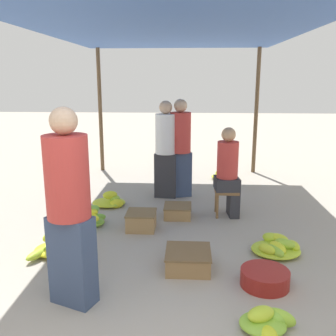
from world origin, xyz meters
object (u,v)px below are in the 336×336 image
(crate_mid, at_px, (141,220))
(crate_far, at_px, (188,259))
(vendor_foreground, at_px, (69,206))
(banana_pile_left_1, at_px, (111,202))
(stool, at_px, (226,194))
(shopper_walking_mid, at_px, (180,147))
(banana_pile_left_2, at_px, (55,246))
(basin_black, at_px, (265,278))
(banana_pile_right_2, at_px, (268,321))
(vendor_seated, at_px, (229,171))
(crate_near, at_px, (178,211))
(banana_pile_right_0, at_px, (277,247))
(shopper_walking_far, at_px, (166,148))
(banana_pile_left_0, at_px, (90,218))
(banana_pile_right_1, at_px, (225,175))

(crate_mid, xyz_separation_m, crate_far, (0.63, -1.03, -0.02))
(vendor_foreground, bearing_deg, banana_pile_left_1, 94.57)
(stool, bearing_deg, shopper_walking_mid, 127.65)
(banana_pile_left_2, height_order, shopper_walking_mid, shopper_walking_mid)
(basin_black, bearing_deg, banana_pile_right_2, -98.97)
(vendor_seated, distance_m, banana_pile_left_2, 2.54)
(vendor_foreground, xyz_separation_m, crate_near, (0.86, 2.16, -0.81))
(vendor_seated, bearing_deg, banana_pile_right_2, -88.32)
(vendor_seated, bearing_deg, banana_pile_left_1, 170.25)
(crate_far, bearing_deg, banana_pile_right_0, 21.33)
(shopper_walking_far, bearing_deg, shopper_walking_mid, 15.47)
(banana_pile_right_2, bearing_deg, crate_near, 107.98)
(crate_near, relative_size, shopper_walking_far, 0.24)
(banana_pile_left_2, xyz_separation_m, crate_far, (1.52, -0.28, 0.02))
(banana_pile_right_0, bearing_deg, banana_pile_left_0, 163.32)
(crate_far, bearing_deg, banana_pile_left_2, 169.42)
(banana_pile_left_0, distance_m, crate_mid, 0.71)
(banana_pile_right_0, distance_m, shopper_walking_mid, 2.53)
(basin_black, height_order, banana_pile_right_0, banana_pile_right_0)
(basin_black, bearing_deg, banana_pile_right_1, 90.46)
(banana_pile_right_1, height_order, crate_far, banana_pile_right_1)
(banana_pile_left_1, height_order, shopper_walking_mid, shopper_walking_mid)
(banana_pile_left_0, bearing_deg, crate_near, 19.02)
(banana_pile_left_1, relative_size, crate_mid, 1.36)
(basin_black, height_order, shopper_walking_mid, shopper_walking_mid)
(banana_pile_right_0, distance_m, banana_pile_right_2, 1.39)
(vendor_seated, height_order, banana_pile_left_0, vendor_seated)
(banana_pile_right_1, bearing_deg, banana_pile_right_2, -90.90)
(banana_pile_left_2, bearing_deg, banana_pile_left_1, 79.40)
(stool, distance_m, vendor_seated, 0.35)
(banana_pile_right_2, height_order, crate_mid, crate_mid)
(banana_pile_left_1, bearing_deg, shopper_walking_mid, 29.10)
(banana_pile_right_1, relative_size, crate_far, 1.09)
(vendor_foreground, bearing_deg, banana_pile_right_0, 27.50)
(banana_pile_left_2, height_order, crate_near, banana_pile_left_2)
(vendor_foreground, bearing_deg, shopper_walking_mid, 74.79)
(vendor_seated, distance_m, banana_pile_left_1, 1.90)
(stool, height_order, vendor_seated, vendor_seated)
(crate_mid, bearing_deg, vendor_seated, 25.98)
(vendor_foreground, xyz_separation_m, shopper_walking_mid, (0.86, 3.17, -0.05))
(banana_pile_right_2, xyz_separation_m, crate_mid, (-1.26, 1.98, 0.05))
(vendor_foreground, relative_size, basin_black, 3.70)
(basin_black, relative_size, banana_pile_right_1, 0.91)
(banana_pile_left_2, relative_size, crate_far, 1.45)
(stool, relative_size, banana_pile_right_0, 0.70)
(basin_black, bearing_deg, crate_far, 158.35)
(banana_pile_left_0, height_order, banana_pile_right_2, banana_pile_left_0)
(crate_mid, relative_size, crate_far, 0.82)
(vendor_foreground, height_order, basin_black, vendor_foreground)
(crate_near, relative_size, shopper_walking_mid, 0.24)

